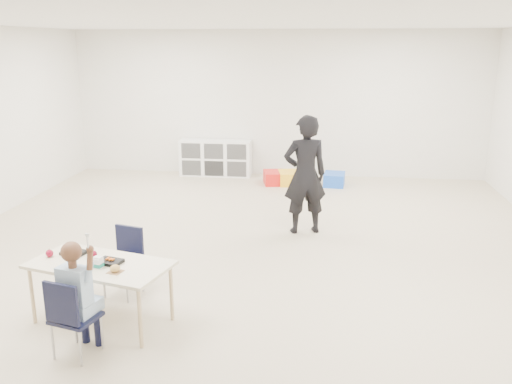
# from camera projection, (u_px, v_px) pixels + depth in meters

# --- Properties ---
(room) EXTENTS (9.00, 9.02, 2.80)m
(room) POSITION_uv_depth(u_px,v_px,m) (244.00, 147.00, 6.19)
(room) COLOR beige
(room) RESTS_ON ground
(table) EXTENTS (1.42, 0.95, 0.59)m
(table) POSITION_uv_depth(u_px,v_px,m) (102.00, 292.00, 5.05)
(table) COLOR beige
(table) RESTS_ON ground
(chair_near) EXTENTS (0.42, 0.40, 0.71)m
(chair_near) POSITION_uv_depth(u_px,v_px,m) (76.00, 316.00, 4.50)
(chair_near) COLOR black
(chair_near) RESTS_ON ground
(chair_far) EXTENTS (0.42, 0.40, 0.71)m
(chair_far) POSITION_uv_depth(u_px,v_px,m) (122.00, 263.00, 5.58)
(chair_far) COLOR black
(chair_far) RESTS_ON ground
(child) EXTENTS (0.58, 0.58, 1.12)m
(child) POSITION_uv_depth(u_px,v_px,m) (74.00, 293.00, 4.44)
(child) COLOR #A1B8DA
(child) RESTS_ON chair_near
(lunch_tray_near) EXTENTS (0.25, 0.21, 0.03)m
(lunch_tray_near) POSITION_uv_depth(u_px,v_px,m) (110.00, 262.00, 4.97)
(lunch_tray_near) COLOR black
(lunch_tray_near) RESTS_ON table
(lunch_tray_far) EXTENTS (0.25, 0.21, 0.03)m
(lunch_tray_far) POSITION_uv_depth(u_px,v_px,m) (74.00, 253.00, 5.18)
(lunch_tray_far) COLOR black
(lunch_tray_far) RESTS_ON table
(milk_carton) EXTENTS (0.09, 0.09, 0.10)m
(milk_carton) POSITION_uv_depth(u_px,v_px,m) (98.00, 262.00, 4.86)
(milk_carton) COLOR white
(milk_carton) RESTS_ON table
(bread_roll) EXTENTS (0.09, 0.09, 0.07)m
(bread_roll) POSITION_uv_depth(u_px,v_px,m) (115.00, 268.00, 4.77)
(bread_roll) COLOR tan
(bread_roll) RESTS_ON table
(apple_near) EXTENTS (0.07, 0.07, 0.07)m
(apple_near) POSITION_uv_depth(u_px,v_px,m) (93.00, 254.00, 5.09)
(apple_near) COLOR maroon
(apple_near) RESTS_ON table
(apple_far) EXTENTS (0.07, 0.07, 0.07)m
(apple_far) POSITION_uv_depth(u_px,v_px,m) (49.00, 253.00, 5.11)
(apple_far) COLOR maroon
(apple_far) RESTS_ON table
(cubby_shelf) EXTENTS (1.40, 0.40, 0.70)m
(cubby_shelf) POSITION_uv_depth(u_px,v_px,m) (216.00, 158.00, 10.70)
(cubby_shelf) COLOR white
(cubby_shelf) RESTS_ON ground
(adult) EXTENTS (0.68, 0.55, 1.63)m
(adult) POSITION_uv_depth(u_px,v_px,m) (305.00, 175.00, 7.34)
(adult) COLOR black
(adult) RESTS_ON ground
(bin_red) EXTENTS (0.46, 0.55, 0.23)m
(bin_red) POSITION_uv_depth(u_px,v_px,m) (274.00, 178.00, 10.11)
(bin_red) COLOR red
(bin_red) RESTS_ON ground
(bin_yellow) EXTENTS (0.47, 0.55, 0.24)m
(bin_yellow) POSITION_uv_depth(u_px,v_px,m) (289.00, 178.00, 10.08)
(bin_yellow) COLOR yellow
(bin_yellow) RESTS_ON ground
(bin_blue) EXTENTS (0.41, 0.51, 0.23)m
(bin_blue) POSITION_uv_depth(u_px,v_px,m) (334.00, 179.00, 9.99)
(bin_blue) COLOR blue
(bin_blue) RESTS_ON ground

